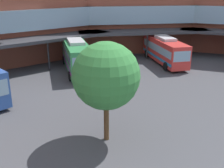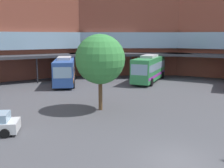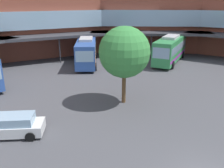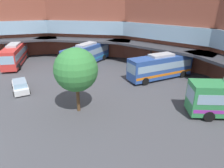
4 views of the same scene
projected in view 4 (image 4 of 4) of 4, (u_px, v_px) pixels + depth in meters
station_building at (171, 21)px, 24.08m from camera, size 78.79×40.56×18.98m
bus_0 at (160, 66)px, 30.83m from camera, size 4.21×10.70×3.89m
bus_1 at (15, 54)px, 37.91m from camera, size 11.64×6.93×3.87m
bus_5 at (87, 54)px, 37.67m from camera, size 7.26×11.74×4.00m
parked_car at (20, 86)px, 26.89m from camera, size 4.59×2.45×1.53m
plaza_tree at (76, 70)px, 20.61m from camera, size 4.54×4.54×7.01m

